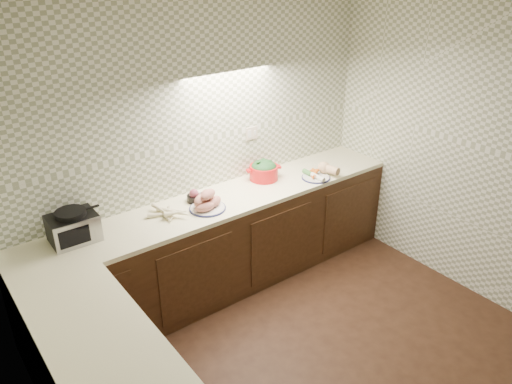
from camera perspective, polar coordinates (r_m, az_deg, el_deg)
room at (r=3.03m, az=11.42°, el=1.01°), size 3.60×3.60×2.60m
counter at (r=3.75m, az=-5.63°, el=-14.61°), size 3.60×3.60×0.90m
toaster_oven at (r=3.97m, az=-20.17°, el=-3.75°), size 0.35×0.27×0.25m
parsnip_pile at (r=4.12m, az=-11.59°, el=-2.79°), size 0.32×0.32×0.06m
sweet_potato_plate at (r=4.21m, az=-5.70°, el=-1.15°), size 0.31×0.31×0.18m
onion_bowl at (r=4.36m, az=-6.95°, el=-0.52°), size 0.15×0.15×0.12m
dutch_oven at (r=4.73m, az=0.90°, el=2.51°), size 0.34×0.34×0.19m
veg_plate at (r=4.84m, az=7.23°, el=2.30°), size 0.33×0.29×0.13m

